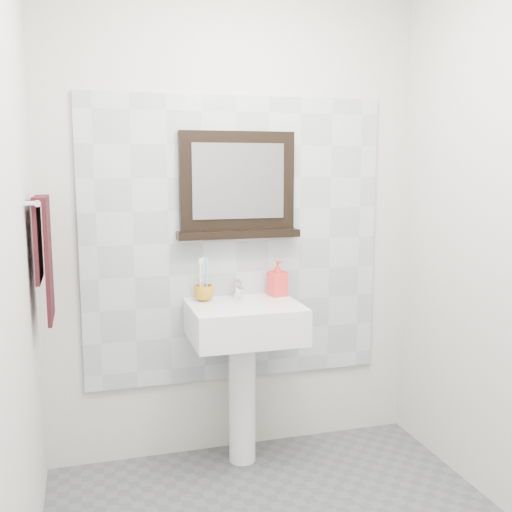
{
  "coord_description": "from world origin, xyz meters",
  "views": [
    {
      "loc": [
        -0.77,
        -1.96,
        1.55
      ],
      "look_at": [
        -0.04,
        0.55,
        1.15
      ],
      "focal_mm": 42.0,
      "sensor_mm": 36.0,
      "label": 1
    }
  ],
  "objects_px": {
    "pedestal_sink": "(244,339)",
    "framed_mirror": "(237,188)",
    "hand_towel": "(44,249)",
    "soap_dispenser": "(278,278)",
    "toothbrush_cup": "(204,293)"
  },
  "relations": [
    {
      "from": "pedestal_sink",
      "to": "framed_mirror",
      "type": "height_order",
      "value": "framed_mirror"
    },
    {
      "from": "hand_towel",
      "to": "soap_dispenser",
      "type": "bearing_deg",
      "value": 10.42
    },
    {
      "from": "toothbrush_cup",
      "to": "framed_mirror",
      "type": "height_order",
      "value": "framed_mirror"
    },
    {
      "from": "framed_mirror",
      "to": "hand_towel",
      "type": "xyz_separation_m",
      "value": [
        -0.94,
        -0.27,
        -0.25
      ]
    },
    {
      "from": "toothbrush_cup",
      "to": "hand_towel",
      "type": "bearing_deg",
      "value": -165.05
    },
    {
      "from": "soap_dispenser",
      "to": "framed_mirror",
      "type": "distance_m",
      "value": 0.52
    },
    {
      "from": "pedestal_sink",
      "to": "framed_mirror",
      "type": "relative_size",
      "value": 1.49
    },
    {
      "from": "soap_dispenser",
      "to": "hand_towel",
      "type": "relative_size",
      "value": 0.34
    },
    {
      "from": "pedestal_sink",
      "to": "hand_towel",
      "type": "xyz_separation_m",
      "value": [
        -0.93,
        -0.08,
        0.51
      ]
    },
    {
      "from": "framed_mirror",
      "to": "hand_towel",
      "type": "bearing_deg",
      "value": -164.23
    },
    {
      "from": "toothbrush_cup",
      "to": "soap_dispenser",
      "type": "relative_size",
      "value": 0.54
    },
    {
      "from": "hand_towel",
      "to": "pedestal_sink",
      "type": "bearing_deg",
      "value": 4.94
    },
    {
      "from": "pedestal_sink",
      "to": "toothbrush_cup",
      "type": "xyz_separation_m",
      "value": [
        -0.18,
        0.12,
        0.22
      ]
    },
    {
      "from": "pedestal_sink",
      "to": "framed_mirror",
      "type": "xyz_separation_m",
      "value": [
        0.02,
        0.19,
        0.76
      ]
    },
    {
      "from": "framed_mirror",
      "to": "hand_towel",
      "type": "relative_size",
      "value": 1.17
    }
  ]
}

